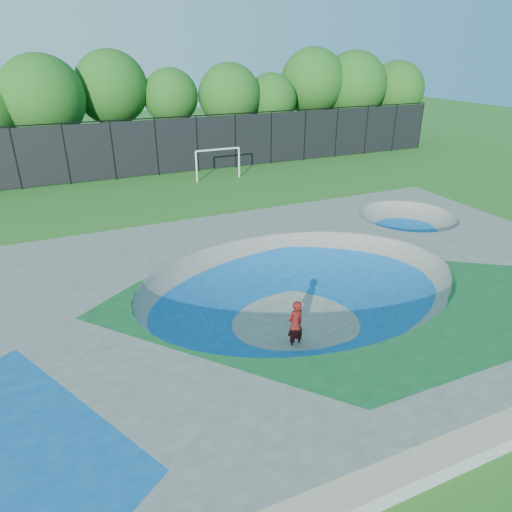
{
  "coord_description": "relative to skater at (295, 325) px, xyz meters",
  "views": [
    {
      "loc": [
        -6.78,
        -11.59,
        8.38
      ],
      "look_at": [
        -0.29,
        3.0,
        1.1
      ],
      "focal_mm": 32.0,
      "sensor_mm": 36.0,
      "label": 1
    }
  ],
  "objects": [
    {
      "name": "soccer_goal",
      "position": [
        4.55,
        19.6,
        0.68
      ],
      "size": [
        3.24,
        0.12,
        2.14
      ],
      "color": "white",
      "rests_on": "ground"
    },
    {
      "name": "ground",
      "position": [
        0.98,
        1.46,
        -0.81
      ],
      "size": [
        120.0,
        120.0,
        0.0
      ],
      "primitive_type": "plane",
      "color": "#26621B",
      "rests_on": "ground"
    },
    {
      "name": "treeline",
      "position": [
        4.06,
        26.87,
        4.26
      ],
      "size": [
        52.86,
        7.35,
        8.56
      ],
      "color": "#443122",
      "rests_on": "ground"
    },
    {
      "name": "skateboard",
      "position": [
        0.0,
        0.0,
        -0.78
      ],
      "size": [
        0.8,
        0.33,
        0.05
      ],
      "primitive_type": "cube",
      "rotation": [
        0.0,
        0.0,
        0.15
      ],
      "color": "black",
      "rests_on": "ground"
    },
    {
      "name": "skate_deck",
      "position": [
        0.98,
        1.46,
        -0.06
      ],
      "size": [
        22.0,
        14.0,
        1.5
      ],
      "primitive_type": "cube",
      "color": "gray",
      "rests_on": "ground"
    },
    {
      "name": "fence",
      "position": [
        0.98,
        22.46,
        1.29
      ],
      "size": [
        48.09,
        0.09,
        4.04
      ],
      "color": "black",
      "rests_on": "ground"
    },
    {
      "name": "skater",
      "position": [
        0.0,
        0.0,
        0.0
      ],
      "size": [
        0.66,
        0.5,
        1.62
      ],
      "primitive_type": "imported",
      "rotation": [
        0.0,
        0.0,
        3.35
      ],
      "color": "#B51A0E",
      "rests_on": "ground"
    }
  ]
}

